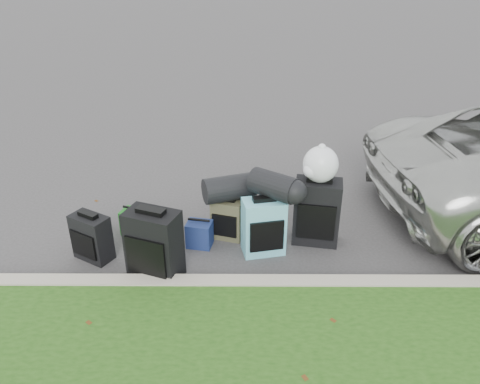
{
  "coord_description": "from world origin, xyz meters",
  "views": [
    {
      "loc": [
        -0.08,
        -4.89,
        3.19
      ],
      "look_at": [
        -0.1,
        0.2,
        0.55
      ],
      "focal_mm": 35.0,
      "sensor_mm": 36.0,
      "label": 1
    }
  ],
  "objects_px": {
    "suitcase_large_black_left": "(154,245)",
    "suitcase_teal": "(264,227)",
    "tote_green": "(134,222)",
    "tote_navy": "(200,234)",
    "suitcase_large_black_right": "(317,212)",
    "suitcase_small_black": "(92,237)",
    "suitcase_olive": "(228,219)"
  },
  "relations": [
    {
      "from": "suitcase_large_black_left",
      "to": "suitcase_teal",
      "type": "xyz_separation_m",
      "value": [
        1.18,
        0.47,
        -0.06
      ]
    },
    {
      "from": "tote_green",
      "to": "suitcase_teal",
      "type": "bearing_deg",
      "value": 4.53
    },
    {
      "from": "suitcase_teal",
      "to": "tote_navy",
      "type": "xyz_separation_m",
      "value": [
        -0.76,
        0.13,
        -0.18
      ]
    },
    {
      "from": "suitcase_teal",
      "to": "suitcase_large_black_right",
      "type": "bearing_deg",
      "value": 8.4
    },
    {
      "from": "suitcase_small_black",
      "to": "suitcase_teal",
      "type": "xyz_separation_m",
      "value": [
        1.96,
        0.13,
        0.07
      ]
    },
    {
      "from": "tote_green",
      "to": "tote_navy",
      "type": "relative_size",
      "value": 1.03
    },
    {
      "from": "suitcase_teal",
      "to": "suitcase_small_black",
      "type": "bearing_deg",
      "value": 171.87
    },
    {
      "from": "suitcase_teal",
      "to": "tote_green",
      "type": "relative_size",
      "value": 2.12
    },
    {
      "from": "suitcase_teal",
      "to": "suitcase_large_black_right",
      "type": "distance_m",
      "value": 0.69
    },
    {
      "from": "suitcase_large_black_right",
      "to": "tote_navy",
      "type": "height_order",
      "value": "suitcase_large_black_right"
    },
    {
      "from": "suitcase_small_black",
      "to": "tote_navy",
      "type": "distance_m",
      "value": 1.24
    },
    {
      "from": "suitcase_small_black",
      "to": "suitcase_large_black_left",
      "type": "distance_m",
      "value": 0.86
    },
    {
      "from": "suitcase_olive",
      "to": "tote_green",
      "type": "distance_m",
      "value": 1.18
    },
    {
      "from": "suitcase_large_black_left",
      "to": "tote_navy",
      "type": "bearing_deg",
      "value": 75.44
    },
    {
      "from": "suitcase_small_black",
      "to": "tote_navy",
      "type": "relative_size",
      "value": 1.75
    },
    {
      "from": "suitcase_olive",
      "to": "tote_navy",
      "type": "bearing_deg",
      "value": -133.03
    },
    {
      "from": "tote_navy",
      "to": "suitcase_large_black_right",
      "type": "bearing_deg",
      "value": 15.47
    },
    {
      "from": "suitcase_olive",
      "to": "tote_navy",
      "type": "distance_m",
      "value": 0.4
    },
    {
      "from": "suitcase_large_black_left",
      "to": "suitcase_olive",
      "type": "xyz_separation_m",
      "value": [
        0.76,
        0.79,
        -0.14
      ]
    },
    {
      "from": "suitcase_olive",
      "to": "suitcase_teal",
      "type": "distance_m",
      "value": 0.54
    },
    {
      "from": "suitcase_small_black",
      "to": "suitcase_olive",
      "type": "distance_m",
      "value": 1.6
    },
    {
      "from": "suitcase_large_black_left",
      "to": "suitcase_small_black",
      "type": "bearing_deg",
      "value": 177.02
    },
    {
      "from": "suitcase_large_black_left",
      "to": "tote_navy",
      "type": "distance_m",
      "value": 0.77
    },
    {
      "from": "suitcase_large_black_right",
      "to": "tote_navy",
      "type": "xyz_separation_m",
      "value": [
        -1.4,
        -0.11,
        -0.25
      ]
    },
    {
      "from": "suitcase_large_black_left",
      "to": "suitcase_olive",
      "type": "relative_size",
      "value": 1.55
    },
    {
      "from": "suitcase_olive",
      "to": "suitcase_teal",
      "type": "height_order",
      "value": "suitcase_teal"
    },
    {
      "from": "suitcase_large_black_right",
      "to": "suitcase_teal",
      "type": "bearing_deg",
      "value": -149.63
    },
    {
      "from": "tote_green",
      "to": "suitcase_large_black_left",
      "type": "bearing_deg",
      "value": -45.86
    },
    {
      "from": "suitcase_small_black",
      "to": "suitcase_olive",
      "type": "height_order",
      "value": "suitcase_small_black"
    },
    {
      "from": "suitcase_large_black_left",
      "to": "suitcase_large_black_right",
      "type": "relative_size",
      "value": 0.98
    },
    {
      "from": "suitcase_olive",
      "to": "tote_green",
      "type": "bearing_deg",
      "value": -166.63
    },
    {
      "from": "suitcase_small_black",
      "to": "suitcase_large_black_left",
      "type": "height_order",
      "value": "suitcase_large_black_left"
    }
  ]
}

